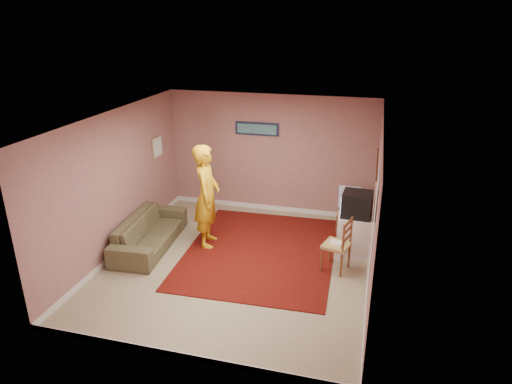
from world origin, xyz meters
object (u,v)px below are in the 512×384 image
(crt_tv, at_px, (357,204))
(sofa, at_px, (150,232))
(tv_cabinet, at_px, (354,235))
(chair_b, at_px, (337,239))
(person, at_px, (207,196))
(chair_a, at_px, (348,208))

(crt_tv, bearing_deg, sofa, -166.13)
(tv_cabinet, relative_size, chair_b, 1.44)
(crt_tv, distance_m, person, 2.73)
(tv_cabinet, relative_size, person, 0.39)
(chair_a, distance_m, sofa, 3.89)
(crt_tv, xyz_separation_m, chair_a, (-0.18, 0.87, -0.46))
(tv_cabinet, distance_m, sofa, 3.81)
(crt_tv, height_order, person, person)
(crt_tv, height_order, chair_a, crt_tv)
(tv_cabinet, relative_size, chair_a, 1.64)
(crt_tv, bearing_deg, tv_cabinet, 0.00)
(chair_a, distance_m, chair_b, 1.52)
(tv_cabinet, height_order, sofa, tv_cabinet)
(crt_tv, relative_size, chair_b, 1.03)
(crt_tv, bearing_deg, chair_b, -108.48)
(chair_a, relative_size, sofa, 0.23)
(sofa, distance_m, person, 1.30)
(crt_tv, height_order, sofa, crt_tv)
(person, bearing_deg, chair_b, -108.71)
(tv_cabinet, distance_m, chair_b, 0.73)
(sofa, height_order, person, person)
(chair_b, xyz_separation_m, person, (-2.44, 0.34, 0.39))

